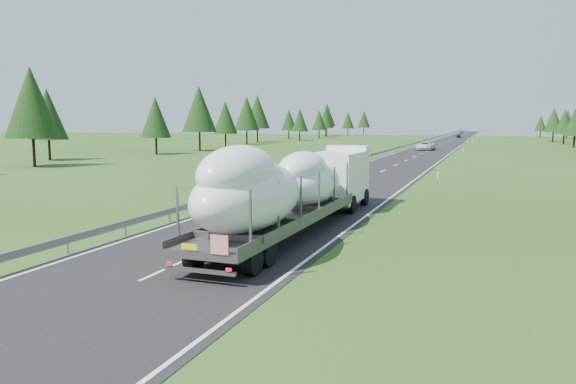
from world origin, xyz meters
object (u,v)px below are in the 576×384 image
(distant_van, at_px, (426,146))
(distant_car_blue, at_px, (461,132))
(highway_sign, at_px, (468,142))
(boat_truck, at_px, (292,185))
(distant_car_dark, at_px, (459,136))

(distant_van, height_order, distant_car_blue, distant_van)
(highway_sign, relative_size, boat_truck, 0.12)
(distant_van, bearing_deg, highway_sign, -20.71)
(boat_truck, xyz_separation_m, distant_car_dark, (-1.65, 171.54, -1.81))
(boat_truck, distance_m, distant_car_dark, 171.55)
(boat_truck, bearing_deg, distant_car_dark, 90.55)
(distant_car_blue, bearing_deg, highway_sign, -86.89)
(highway_sign, height_order, boat_truck, boat_truck)
(highway_sign, distance_m, distant_car_dark, 90.88)
(distant_car_dark, xyz_separation_m, distant_car_blue, (-3.03, 74.50, -0.00))
(distant_van, relative_size, distant_car_blue, 1.58)
(boat_truck, bearing_deg, highway_sign, 86.52)
(distant_car_dark, bearing_deg, distant_car_blue, 88.51)
(boat_truck, xyz_separation_m, distant_car_blue, (-4.68, 246.04, -1.81))
(distant_van, xyz_separation_m, distant_car_blue, (-1.74, 161.19, -0.21))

